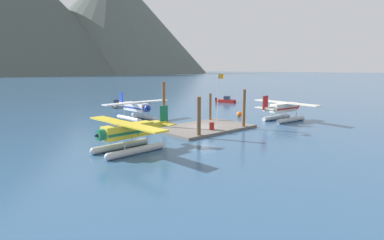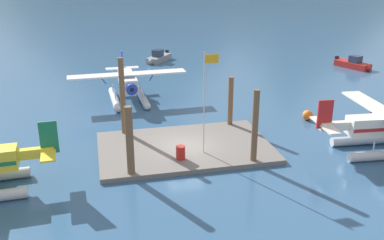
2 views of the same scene
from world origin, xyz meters
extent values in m
plane|color=#2D5175|center=(0.00, 0.00, 0.00)|extent=(1200.00, 1200.00, 0.00)
cube|color=#66605B|center=(0.00, 0.00, 0.15)|extent=(11.61, 7.45, 0.30)
cylinder|color=brown|center=(-3.95, -3.26, 2.24)|extent=(0.46, 0.46, 4.48)
cylinder|color=brown|center=(3.75, -3.20, 2.47)|extent=(0.39, 0.39, 4.93)
cylinder|color=brown|center=(-3.81, 3.26, 2.93)|extent=(0.39, 0.39, 5.86)
cylinder|color=brown|center=(4.23, 3.23, 2.01)|extent=(0.39, 0.39, 4.03)
cylinder|color=silver|center=(0.97, -1.36, 3.58)|extent=(0.08, 0.08, 6.57)
cube|color=orange|center=(1.42, -1.36, 6.52)|extent=(0.90, 0.03, 0.56)
sphere|color=gold|center=(0.97, -1.36, 6.92)|extent=(0.10, 0.10, 0.10)
cylinder|color=#AD1E19|center=(-0.70, -2.02, 0.74)|extent=(0.58, 0.58, 0.88)
torus|color=#AD1E19|center=(-0.70, -2.02, 0.74)|extent=(0.62, 0.62, 0.04)
sphere|color=orange|center=(10.84, 3.42, 0.41)|extent=(0.82, 0.82, 0.82)
cone|color=#4C5651|center=(231.21, 467.52, 89.28)|extent=(320.22, 320.22, 178.56)
cylinder|color=#B7BABF|center=(-1.53, 11.59, 0.32)|extent=(0.84, 5.62, 0.64)
sphere|color=#B7BABF|center=(-1.43, 8.79, 0.32)|extent=(0.64, 0.64, 0.64)
cylinder|color=#B7BABF|center=(-4.03, 11.50, 0.32)|extent=(0.84, 5.62, 0.64)
sphere|color=#B7BABF|center=(-3.93, 8.70, 0.32)|extent=(0.64, 0.64, 0.64)
cylinder|color=#B7BABF|center=(-1.49, 10.39, 0.99)|extent=(0.10, 0.10, 0.70)
cylinder|color=#B7BABF|center=(-1.57, 12.79, 0.99)|extent=(0.10, 0.10, 0.70)
cylinder|color=#B7BABF|center=(-3.99, 10.30, 0.99)|extent=(0.10, 0.10, 0.70)
cylinder|color=#B7BABF|center=(-4.07, 12.70, 0.99)|extent=(0.10, 0.10, 0.70)
cube|color=white|center=(-2.78, 11.54, 1.94)|extent=(1.41, 4.84, 1.20)
cube|color=#1E389E|center=(-2.78, 11.54, 1.84)|extent=(1.43, 4.75, 0.24)
cube|color=#283347|center=(-2.74, 10.46, 2.27)|extent=(1.09, 1.14, 0.56)
cube|color=white|center=(-2.77, 11.24, 2.61)|extent=(10.44, 1.77, 0.14)
cylinder|color=#1E389E|center=(-0.57, 11.32, 2.27)|extent=(0.62, 0.10, 0.84)
cylinder|color=#1E389E|center=(-4.97, 11.16, 2.27)|extent=(0.62, 0.10, 0.84)
cylinder|color=#1E389E|center=(-2.68, 8.84, 1.94)|extent=(0.98, 0.63, 0.96)
cone|color=black|center=(-2.67, 8.39, 1.94)|extent=(0.37, 0.36, 0.36)
cube|color=white|center=(-2.90, 14.79, 2.04)|extent=(0.52, 2.21, 0.56)
cube|color=#1E389E|center=(-2.93, 15.69, 2.89)|extent=(0.16, 1.00, 1.90)
cube|color=white|center=(-2.93, 15.59, 2.14)|extent=(3.23, 0.91, 0.10)
cylinder|color=#B7BABF|center=(-12.47, -4.43, 0.32)|extent=(5.63, 0.95, 0.64)
sphere|color=#B7BABF|center=(-15.27, -4.59, 0.32)|extent=(0.64, 0.64, 0.64)
cylinder|color=#B7BABF|center=(-12.61, -1.93, 0.32)|extent=(5.63, 0.95, 0.64)
sphere|color=#B7BABF|center=(-15.41, -2.09, 0.32)|extent=(0.64, 0.64, 0.64)
cylinder|color=#B7BABF|center=(-13.67, -4.50, 0.99)|extent=(0.10, 0.10, 0.70)
cylinder|color=#B7BABF|center=(-11.28, -4.36, 0.99)|extent=(0.10, 0.10, 0.70)
cylinder|color=#B7BABF|center=(-13.81, -2.00, 0.99)|extent=(0.10, 0.10, 0.70)
cylinder|color=#B7BABF|center=(-11.42, -1.87, 0.99)|extent=(0.10, 0.10, 0.70)
cube|color=yellow|center=(-12.54, -3.18, 1.94)|extent=(4.86, 1.51, 1.20)
cube|color=#196B47|center=(-12.54, -3.18, 1.84)|extent=(4.77, 1.52, 0.24)
cube|color=#283347|center=(-13.62, -3.24, 2.27)|extent=(1.16, 1.11, 0.56)
cube|color=yellow|center=(-12.84, -3.20, 2.61)|extent=(1.98, 10.46, 0.14)
cylinder|color=#196B47|center=(-12.72, -5.40, 2.27)|extent=(0.11, 0.63, 0.84)
cylinder|color=#196B47|center=(-12.97, -1.00, 2.27)|extent=(0.11, 0.63, 0.84)
cylinder|color=#196B47|center=(-15.24, -3.33, 1.94)|extent=(0.65, 0.99, 0.96)
cone|color=black|center=(-15.69, -3.36, 1.94)|extent=(0.37, 0.38, 0.36)
cube|color=yellow|center=(-9.30, -3.00, 2.04)|extent=(2.22, 0.56, 0.56)
cube|color=#196B47|center=(-8.40, -2.95, 2.89)|extent=(1.01, 0.18, 1.90)
cube|color=yellow|center=(-8.50, -2.96, 2.14)|extent=(0.98, 3.24, 0.10)
cylinder|color=#B7BABF|center=(12.82, -2.01, 0.32)|extent=(5.63, 1.07, 0.64)
sphere|color=#B7BABF|center=(15.61, -2.22, 0.32)|extent=(0.64, 0.64, 0.64)
cylinder|color=#B7BABF|center=(12.63, -4.50, 0.32)|extent=(5.63, 1.07, 0.64)
sphere|color=#B7BABF|center=(15.42, -4.71, 0.32)|extent=(0.64, 0.64, 0.64)
cylinder|color=#B7BABF|center=(14.02, -2.10, 0.99)|extent=(0.10, 0.10, 0.70)
cylinder|color=#B7BABF|center=(11.63, -1.91, 0.99)|extent=(0.10, 0.10, 0.70)
cylinder|color=#B7BABF|center=(13.83, -4.59, 0.99)|extent=(0.10, 0.10, 0.70)
cylinder|color=#B7BABF|center=(11.43, -4.41, 0.99)|extent=(0.10, 0.10, 0.70)
cube|color=silver|center=(12.73, -3.25, 1.94)|extent=(4.88, 1.61, 1.20)
cube|color=#B21E1E|center=(12.73, -3.25, 1.84)|extent=(4.79, 1.62, 0.24)
cube|color=#283347|center=(13.80, -3.34, 2.27)|extent=(1.18, 1.14, 0.56)
cube|color=silver|center=(13.02, -3.27, 2.61)|extent=(2.20, 10.48, 0.14)
cylinder|color=#B21E1E|center=(13.19, -1.08, 2.27)|extent=(0.13, 0.63, 0.84)
cylinder|color=#B21E1E|center=(12.85, -5.47, 2.27)|extent=(0.13, 0.63, 0.84)
cylinder|color=#B21E1E|center=(15.42, -3.46, 1.94)|extent=(0.67, 1.00, 0.96)
cone|color=black|center=(15.87, -3.50, 1.94)|extent=(0.38, 0.39, 0.36)
cube|color=silver|center=(9.49, -3.00, 2.04)|extent=(2.23, 0.61, 0.56)
cube|color=#B21E1E|center=(8.59, -2.93, 2.89)|extent=(1.01, 0.20, 1.90)
cube|color=silver|center=(8.69, -2.94, 2.14)|extent=(1.04, 3.25, 0.10)
cube|color=#B2231E|center=(24.32, 18.55, 0.35)|extent=(3.00, 4.45, 0.70)
sphere|color=#B2231E|center=(25.13, 16.62, 0.35)|extent=(0.70, 0.70, 0.70)
cube|color=#283347|center=(24.43, 18.28, 1.10)|extent=(1.48, 1.53, 0.80)
cube|color=black|center=(23.44, 20.66, 0.60)|extent=(0.46, 0.43, 0.80)
cube|color=gray|center=(2.48, 27.14, 0.35)|extent=(3.70, 4.27, 0.70)
sphere|color=gray|center=(1.23, 25.45, 0.35)|extent=(0.70, 0.70, 0.70)
cube|color=#283347|center=(2.30, 26.90, 1.10)|extent=(1.60, 1.62, 0.80)
cube|color=black|center=(3.83, 28.97, 0.60)|extent=(0.48, 0.47, 0.80)
camera|label=1|loc=(-26.26, -27.37, 7.44)|focal=28.84mm
camera|label=2|loc=(-5.64, -26.72, 12.35)|focal=40.92mm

